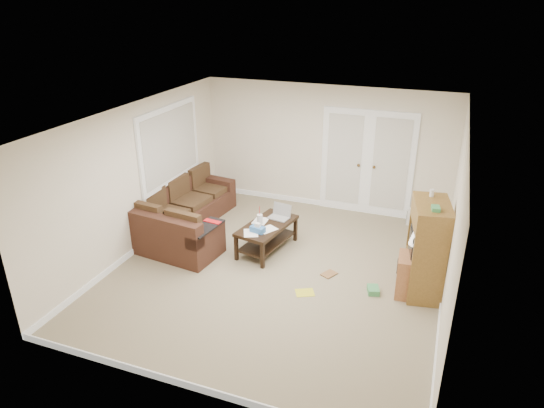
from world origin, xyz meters
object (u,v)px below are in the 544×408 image
at_px(tv_armoire, 427,248).
at_px(side_cabinet, 414,273).
at_px(sectional_sofa, 181,218).
at_px(coffee_table, 268,236).

distance_m(tv_armoire, side_cabinet, 0.41).
bearing_deg(side_cabinet, tv_armoire, 48.32).
height_order(sectional_sofa, side_cabinet, side_cabinet).
bearing_deg(sectional_sofa, coffee_table, 6.69).
bearing_deg(side_cabinet, sectional_sofa, 168.46).
relative_size(coffee_table, tv_armoire, 0.85).
bearing_deg(coffee_table, side_cabinet, -1.55).
relative_size(coffee_table, side_cabinet, 1.27).
height_order(coffee_table, side_cabinet, side_cabinet).
relative_size(sectional_sofa, side_cabinet, 2.70).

